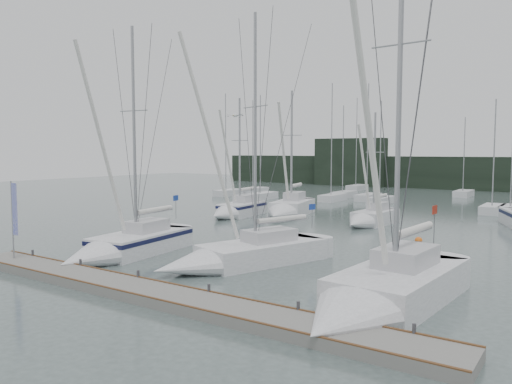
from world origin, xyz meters
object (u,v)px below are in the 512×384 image
Objects in this scene: sailboat_mid_a at (235,210)px; dock_banner at (14,213)px; sailboat_near_center at (229,258)px; sailboat_mid_c at (369,219)px; sailboat_near_left at (121,247)px; buoy_b at (419,241)px; sailboat_mid_b at (287,210)px; buoy_a at (314,239)px; sailboat_near_right at (376,298)px.

sailboat_mid_a reaches higher than dock_banner.
sailboat_near_center is 1.45× the size of sailboat_mid_c.
sailboat_near_center is (6.39, 1.47, -0.07)m from sailboat_near_left.
sailboat_mid_a is at bearing 99.90° from dock_banner.
sailboat_mid_c is at bearing 107.42° from sailboat_near_center.
sailboat_near_left is 6.56m from sailboat_near_center.
buoy_b is (5.18, -4.36, -0.52)m from sailboat_mid_c.
sailboat_mid_b is at bearing 31.82° from sailboat_mid_a.
buoy_a is (7.22, -8.67, -0.62)m from sailboat_mid_b.
sailboat_near_center reaches higher than buoy_a.
sailboat_mid_b is 11.30m from buoy_a.
sailboat_near_right is 27.99× the size of buoy_a.
sailboat_mid_a is at bearing -167.41° from sailboat_mid_c.
sailboat_mid_c is 6.79m from buoy_b.
sailboat_near_right is at bearing -63.55° from sailboat_mid_c.
buoy_b is (13.28, -5.46, -0.62)m from sailboat_mid_b.
sailboat_near_center is at bearing -87.42° from sailboat_mid_c.
sailboat_near_left reaches higher than sailboat_mid_a.
sailboat_mid_b is 14.37m from buoy_b.
dock_banner is at bearing -165.76° from sailboat_near_right.
sailboat_near_left is 17.94m from sailboat_mid_a.
sailboat_near_center is 0.83× the size of sailboat_near_right.
sailboat_mid_a is 12.46m from buoy_a.
sailboat_mid_c reaches higher than buoy_a.
buoy_b is (6.06, 3.21, 0.00)m from buoy_a.
sailboat_near_left is 12.92m from buoy_a.
sailboat_near_center is 23.37× the size of buoy_a.
sailboat_near_center reaches higher than sailboat_mid_c.
sailboat_mid_a is at bearing -155.49° from sailboat_mid_b.
buoy_a is 1.22× the size of buoy_b.
dock_banner is at bearing -128.01° from buoy_b.
buoy_a is at bearing 55.20° from sailboat_near_left.
sailboat_near_center is at bearing 166.79° from sailboat_near_right.
sailboat_near_left is 0.83× the size of sailboat_near_right.
sailboat_near_right is (8.79, -2.80, 0.12)m from sailboat_near_center.
sailboat_mid_c reaches higher than buoy_b.
sailboat_mid_c is at bearing -20.25° from sailboat_mid_b.
sailboat_near_left is at bearing -117.87° from buoy_a.
sailboat_near_left reaches higher than sailboat_mid_c.
sailboat_near_left is 20.19m from sailboat_mid_c.
dock_banner is (2.17, -21.66, 2.16)m from sailboat_mid_a.
buoy_b is at bearing 43.47° from sailboat_near_left.
sailboat_mid_b is 8.17m from sailboat_mid_c.
sailboat_mid_b is at bearing 131.85° from sailboat_near_right.
sailboat_mid_b reaches higher than sailboat_mid_a.
sailboat_near_center is 9.96m from buoy_a.
sailboat_mid_c is 2.42× the size of dock_banner.
sailboat_near_right is 1.46× the size of sailboat_mid_a.
sailboat_near_left is 0.99× the size of sailboat_near_center.
dock_banner is (-17.97, -3.10, 2.13)m from sailboat_near_right.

